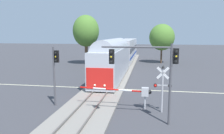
# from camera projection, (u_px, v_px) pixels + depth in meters

# --- Properties ---
(ground_plane) EXTENTS (220.00, 220.00, 0.00)m
(ground_plane) POSITION_uv_depth(u_px,v_px,m) (105.00, 88.00, 24.43)
(ground_plane) COLOR #3D3D42
(road_centre_stripe) EXTENTS (44.00, 0.20, 0.01)m
(road_centre_stripe) POSITION_uv_depth(u_px,v_px,m) (105.00, 88.00, 24.43)
(road_centre_stripe) COLOR beige
(road_centre_stripe) RESTS_ON ground
(railway_track) EXTENTS (4.40, 80.00, 0.32)m
(railway_track) POSITION_uv_depth(u_px,v_px,m) (105.00, 88.00, 24.42)
(railway_track) COLOR gray
(railway_track) RESTS_ON ground
(commuter_train) EXTENTS (3.04, 40.74, 5.16)m
(commuter_train) POSITION_uv_depth(u_px,v_px,m) (122.00, 52.00, 39.82)
(commuter_train) COLOR #B2B7C1
(commuter_train) RESTS_ON railway_track
(crossing_gate_near) EXTENTS (6.01, 0.40, 1.80)m
(crossing_gate_near) POSITION_uv_depth(u_px,v_px,m) (137.00, 92.00, 17.63)
(crossing_gate_near) COLOR #B7B7BC
(crossing_gate_near) RESTS_ON ground
(crossing_signal_mast) EXTENTS (1.36, 0.44, 3.72)m
(crossing_signal_mast) POSITION_uv_depth(u_px,v_px,m) (163.00, 84.00, 16.65)
(crossing_signal_mast) COLOR #B2B2B7
(crossing_signal_mast) RESTS_ON ground
(traffic_signal_near_right) EXTENTS (5.06, 0.38, 5.48)m
(traffic_signal_near_right) POSITION_uv_depth(u_px,v_px,m) (150.00, 64.00, 14.25)
(traffic_signal_near_right) COLOR #4C4C51
(traffic_signal_near_right) RESTS_ON ground
(traffic_signal_median) EXTENTS (0.53, 0.38, 5.05)m
(traffic_signal_median) POSITION_uv_depth(u_px,v_px,m) (55.00, 67.00, 18.08)
(traffic_signal_median) COLOR #4C4C51
(traffic_signal_median) RESTS_ON ground
(oak_behind_train) EXTENTS (5.24, 5.24, 9.88)m
(oak_behind_train) POSITION_uv_depth(u_px,v_px,m) (86.00, 31.00, 43.23)
(oak_behind_train) COLOR brown
(oak_behind_train) RESTS_ON ground
(elm_centre_background) EXTENTS (5.24, 5.24, 8.21)m
(elm_centre_background) POSITION_uv_depth(u_px,v_px,m) (162.00, 37.00, 45.16)
(elm_centre_background) COLOR #4C3828
(elm_centre_background) RESTS_ON ground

